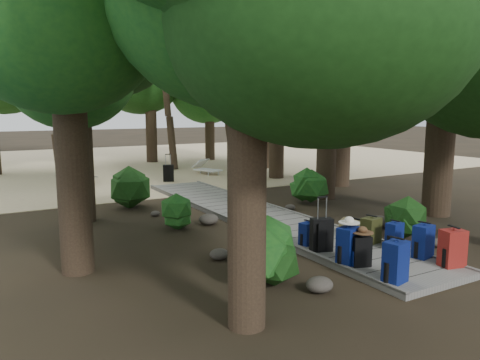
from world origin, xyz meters
TOP-DOWN VIEW (x-y plane):
  - ground at (0.00, 0.00)m, footprint 120.00×120.00m
  - sand_beach at (0.00, 16.00)m, footprint 40.00×22.00m
  - boardwalk at (0.00, 1.00)m, footprint 2.00×12.00m
  - backpack_left_a at (-0.74, -4.53)m, footprint 0.47×0.38m
  - backpack_left_b at (-0.65, -3.64)m, footprint 0.40×0.34m
  - backpack_left_c at (-0.76, -3.42)m, footprint 0.48×0.41m
  - backpack_left_d at (-0.64, -2.06)m, footprint 0.38×0.30m
  - backpack_right_a at (0.79, -4.49)m, footprint 0.48×0.38m
  - backpack_right_b at (0.76, -3.87)m, footprint 0.44×0.35m
  - backpack_right_c at (0.79, -3.13)m, footprint 0.38×0.30m
  - backpack_right_d at (0.62, -2.63)m, footprint 0.44×0.35m
  - duffel_right_khaki at (0.66, -2.10)m, footprint 0.48×0.65m
  - suitcase_on_boardwalk at (-0.68, -2.55)m, footprint 0.49×0.37m
  - lone_suitcase_on_sand at (0.21, 8.28)m, footprint 0.49×0.38m
  - hat_brown at (-0.63, -3.64)m, footprint 0.40×0.40m
  - hat_white at (-0.73, -3.39)m, footprint 0.39×0.39m
  - kayak at (-2.84, 9.45)m, footprint 0.97×3.41m
  - sun_lounger at (2.59, 9.44)m, footprint 1.29×2.05m
  - tree_right_b at (4.61, -1.21)m, footprint 6.28×6.28m
  - tree_right_c at (3.50, 2.29)m, footprint 5.37×5.37m
  - tree_right_d at (5.73, 4.06)m, footprint 5.79×5.79m
  - tree_right_e at (4.68, 6.94)m, footprint 5.09×5.09m
  - tree_right_f at (6.15, 10.15)m, footprint 5.48×5.48m
  - tree_left_a at (-3.59, -4.47)m, footprint 4.50×4.50m
  - tree_left_b at (-5.18, -1.03)m, footprint 4.70×4.70m
  - tree_left_c at (-4.20, 2.99)m, footprint 4.38×4.38m
  - tree_back_a at (-1.89, 14.34)m, footprint 5.67×5.67m
  - tree_back_b at (2.06, 15.55)m, footprint 4.96×4.96m
  - tree_back_c at (5.41, 14.96)m, footprint 4.47×4.47m
  - palm_right_a at (2.78, 5.36)m, footprint 4.10×4.10m
  - palm_right_b at (4.59, 10.86)m, footprint 4.87×4.87m
  - palm_right_c at (2.18, 12.10)m, footprint 4.93×4.93m
  - palm_left_a at (-4.48, 5.99)m, footprint 4.19×4.19m
  - rock_left_a at (-1.92, -4.02)m, footprint 0.46×0.42m
  - rock_left_b at (-2.58, -1.69)m, footprint 0.40×0.36m
  - rock_left_c at (-1.52, 0.97)m, footprint 0.52×0.47m
  - rock_left_d at (-2.39, 2.60)m, footprint 0.27×0.24m
  - rock_right_a at (1.93, -3.31)m, footprint 0.34×0.31m
  - rock_right_b at (2.13, -1.45)m, footprint 0.55×0.49m
  - rock_right_c at (1.39, 1.37)m, footprint 0.31×0.28m
  - shrub_left_a at (-2.44, -3.21)m, footprint 1.20×1.20m
  - shrub_left_b at (-2.28, 1.04)m, footprint 0.90×0.90m
  - shrub_left_c at (-2.52, 4.06)m, footprint 1.37×1.37m
  - shrub_right_a at (1.81, -2.49)m, footprint 1.10×1.10m
  - shrub_right_b at (2.41, 1.92)m, footprint 1.28×1.28m
  - shrub_right_c at (2.07, 5.72)m, footprint 0.73×0.73m

SIDE VIEW (x-z plane):
  - ground at x=0.00m, z-range 0.00..0.00m
  - sand_beach at x=0.00m, z-range 0.00..0.02m
  - boardwalk at x=0.00m, z-range 0.00..0.12m
  - rock_left_d at x=-2.39m, z-range 0.00..0.15m
  - rock_right_c at x=1.39m, z-range 0.00..0.17m
  - rock_right_a at x=1.93m, z-range 0.00..0.19m
  - rock_left_b at x=-2.58m, z-range 0.00..0.22m
  - rock_left_a at x=-1.92m, z-range 0.00..0.26m
  - rock_left_c at x=-1.52m, z-range 0.00..0.29m
  - rock_right_b at x=2.13m, z-range 0.00..0.30m
  - kayak at x=-2.84m, z-range 0.02..0.36m
  - duffel_right_khaki at x=0.66m, z-range 0.12..0.52m
  - shrub_right_c at x=2.07m, z-range 0.00..0.66m
  - sun_lounger at x=2.59m, z-range 0.02..0.65m
  - lone_suitcase_on_sand at x=0.21m, z-range 0.02..0.71m
  - backpack_left_d at x=-0.64m, z-range 0.12..0.65m
  - shrub_left_b at x=-2.28m, z-range 0.00..0.81m
  - backpack_right_c at x=0.79m, z-range 0.12..0.70m
  - backpack_right_d at x=0.62m, z-range 0.12..0.73m
  - backpack_left_b at x=-0.65m, z-range 0.12..0.75m
  - suitcase_on_boardwalk at x=-0.68m, z-range 0.12..0.80m
  - backpack_right_b at x=0.76m, z-range 0.12..0.83m
  - shrub_right_a at x=1.81m, z-range 0.00..0.99m
  - backpack_right_a at x=0.79m, z-range 0.12..0.88m
  - backpack_left_c at x=-0.76m, z-range 0.12..0.89m
  - backpack_left_a at x=-0.74m, z-range 0.12..0.90m
  - shrub_left_a at x=-2.44m, z-range 0.00..1.08m
  - shrub_right_b at x=2.41m, z-range 0.00..1.15m
  - shrub_left_c at x=-2.52m, z-range 0.00..1.23m
  - hat_brown at x=-0.63m, z-range 0.75..0.86m
  - hat_white at x=-0.73m, z-range 0.89..1.02m
  - palm_left_a at x=-4.48m, z-range 0.00..6.66m
  - palm_right_a at x=2.78m, z-range 0.00..6.99m
  - tree_left_a at x=-3.59m, z-range 0.00..7.50m
  - tree_left_c at x=-4.20m, z-range 0.00..7.62m
  - palm_right_c at x=2.18m, z-range 0.00..7.84m
  - tree_back_c at x=5.41m, z-range 0.00..8.05m
  - tree_left_b at x=-5.18m, z-range 0.00..8.46m
  - tree_back_b at x=2.06m, z-range 0.00..8.85m
  - tree_right_e at x=4.68m, z-range 0.00..9.16m
  - tree_right_c at x=3.50m, z-range 0.00..9.30m
  - palm_right_b at x=4.59m, z-range 0.00..9.41m
  - tree_right_f at x=6.15m, z-range 0.00..9.79m
  - tree_back_a at x=-1.89m, z-range 0.00..9.81m
  - tree_right_d at x=5.73m, z-range 0.00..10.61m
  - tree_right_b at x=4.61m, z-range 0.00..11.21m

